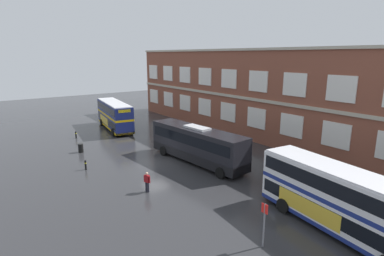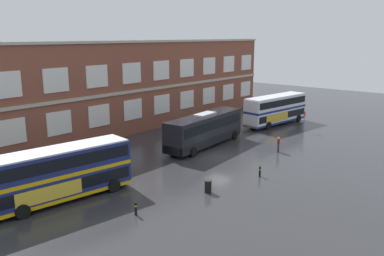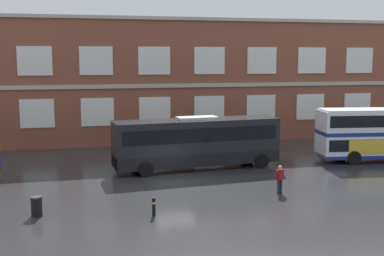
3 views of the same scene
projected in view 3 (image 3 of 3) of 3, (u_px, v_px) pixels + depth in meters
name	position (u px, v px, depth m)	size (l,w,h in m)	color
ground_plane	(169.00, 175.00, 33.57)	(120.00, 120.00, 0.00)	#2B2B2D
brick_terminal_building	(148.00, 81.00, 48.37)	(56.78, 8.19, 11.65)	brown
touring_coach	(197.00, 143.00, 35.34)	(12.18, 3.70, 3.80)	black
waiting_passenger	(280.00, 178.00, 28.99)	(0.62, 0.38, 1.70)	black
station_litter_bin	(37.00, 206.00, 24.84)	(0.60, 0.60, 1.03)	black
safety_bollard_west	(154.00, 206.00, 24.91)	(0.19, 0.19, 0.95)	black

